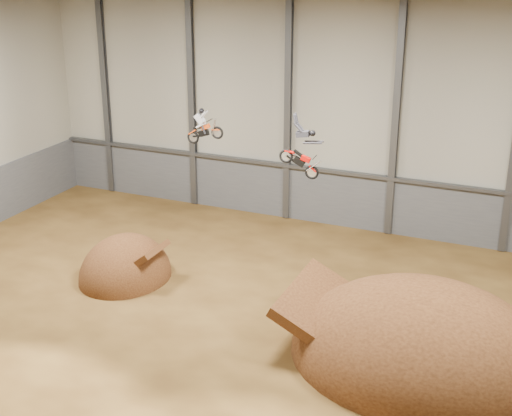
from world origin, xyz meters
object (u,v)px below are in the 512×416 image
(fmx_rider_b, at_px, (296,145))
(takeoff_ramp, at_px, (126,277))
(fmx_rider_a, at_px, (206,123))
(landing_ramp, at_px, (419,358))

(fmx_rider_b, bearing_deg, takeoff_ramp, -176.78)
(fmx_rider_a, bearing_deg, takeoff_ramp, -134.02)
(takeoff_ramp, distance_m, fmx_rider_b, 12.14)
(landing_ramp, xyz_separation_m, fmx_rider_b, (-6.87, 2.84, 7.98))
(takeoff_ramp, xyz_separation_m, fmx_rider_a, (3.17, 3.65, 7.88))
(fmx_rider_a, height_order, fmx_rider_b, fmx_rider_b)
(takeoff_ramp, distance_m, fmx_rider_a, 9.24)
(takeoff_ramp, height_order, landing_ramp, landing_ramp)
(fmx_rider_a, bearing_deg, landing_ramp, -25.59)
(landing_ramp, height_order, fmx_rider_b, fmx_rider_b)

